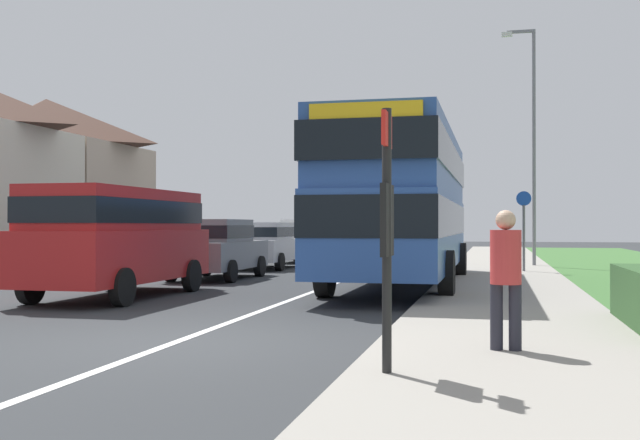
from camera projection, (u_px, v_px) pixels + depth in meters
The scene contains 13 objects.
ground_plane at pixel (177, 342), 9.60m from camera, with size 120.00×120.00×0.00m, color #2D3033.
lane_marking_centre at pixel (319, 289), 17.39m from camera, with size 0.14×60.00×0.01m, color silver.
pavement_near_side at pixel (506, 299), 14.48m from camera, with size 3.20×68.00×0.12m, color gray.
double_decker_bus at pixel (402, 199), 18.07m from camera, with size 2.80×10.63×3.70m.
parked_van_red at pixel (118, 233), 15.51m from camera, with size 2.11×5.19×2.24m.
parked_car_grey at pixel (217, 246), 20.73m from camera, with size 1.88×3.98×1.66m.
parked_car_silver at pixel (265, 243), 25.69m from camera, with size 1.96×3.98×1.59m.
parked_car_white at pixel (308, 239), 30.46m from camera, with size 1.97×4.10×1.72m.
pedestrian_at_stop at pixel (506, 273), 8.26m from camera, with size 0.34×0.34×1.67m.
bus_stop_sign at pixel (387, 221), 7.02m from camera, with size 0.09×0.52×2.60m.
cycle_route_sign at pixel (524, 228), 22.43m from camera, with size 0.44×0.08×2.52m.
street_lamp_mid at pixel (531, 133), 25.76m from camera, with size 1.14×0.20×8.25m.
house_terrace_far_side at pixel (0, 176), 26.76m from camera, with size 6.80×11.05×6.49m.
Camera 1 is at (3.99, -8.93, 1.51)m, focal length 41.98 mm.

